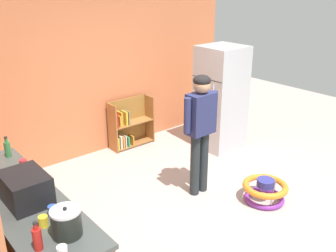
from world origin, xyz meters
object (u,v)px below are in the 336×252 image
object	(u,v)px
blue_cup	(53,211)
microwave	(26,188)
green_glass_bottle	(7,149)
yellow_cup	(43,221)
standing_person	(201,124)
white_cup	(62,252)
ketchup_bottle	(37,238)
kitchen_counter	(28,235)
baby_walker	(265,190)
crock_pot	(66,222)
bookshelf	(128,126)
red_cup	(23,164)
refrigerator	(221,98)

from	to	relation	value
blue_cup	microwave	bearing A→B (deg)	103.40
green_glass_bottle	yellow_cup	xyz separation A→B (m)	(-0.23, -1.53, -0.05)
standing_person	microwave	distance (m)	2.39
white_cup	yellow_cup	size ratio (longest dim) A/B	1.00
standing_person	ketchup_bottle	bearing A→B (deg)	-161.06
kitchen_counter	yellow_cup	size ratio (longest dim) A/B	24.70
kitchen_counter	yellow_cup	distance (m)	0.76
baby_walker	crock_pot	size ratio (longest dim) A/B	2.30
baby_walker	microwave	size ratio (longest dim) A/B	1.26
crock_pot	yellow_cup	size ratio (longest dim) A/B	2.76
bookshelf	standing_person	distance (m)	2.05
red_cup	crock_pot	bearing A→B (deg)	-96.51
microwave	blue_cup	xyz separation A→B (m)	(0.09, -0.36, -0.09)
refrigerator	white_cup	bearing A→B (deg)	-152.62
blue_cup	white_cup	size ratio (longest dim) A/B	1.00
kitchen_counter	microwave	size ratio (longest dim) A/B	4.89
refrigerator	white_cup	distance (m)	4.33
refrigerator	baby_walker	bearing A→B (deg)	-117.38
baby_walker	yellow_cup	world-z (taller)	yellow_cup
microwave	ketchup_bottle	xyz separation A→B (m)	(-0.18, -0.71, -0.04)
bookshelf	standing_person	size ratio (longest dim) A/B	0.51
refrigerator	ketchup_bottle	xyz separation A→B (m)	(-3.94, -1.79, 0.11)
refrigerator	yellow_cup	world-z (taller)	refrigerator
kitchen_counter	red_cup	size ratio (longest dim) A/B	24.70
bookshelf	microwave	world-z (taller)	microwave
refrigerator	green_glass_bottle	distance (m)	3.57
bookshelf	red_cup	world-z (taller)	red_cup
white_cup	crock_pot	bearing A→B (deg)	56.32
refrigerator	standing_person	xyz separation A→B (m)	(-1.37, -0.91, 0.14)
kitchen_counter	green_glass_bottle	size ratio (longest dim) A/B	9.54
kitchen_counter	ketchup_bottle	size ratio (longest dim) A/B	9.54
baby_walker	yellow_cup	bearing A→B (deg)	177.94
refrigerator	red_cup	distance (m)	3.56
blue_cup	crock_pot	bearing A→B (deg)	-94.03
green_glass_bottle	white_cup	distance (m)	2.00
refrigerator	bookshelf	bearing A→B (deg)	140.23
bookshelf	white_cup	xyz separation A→B (m)	(-2.61, -3.02, 0.58)
refrigerator	crock_pot	bearing A→B (deg)	-154.40
baby_walker	microwave	xyz separation A→B (m)	(-2.91, 0.56, 0.88)
kitchen_counter	yellow_cup	bearing A→B (deg)	-92.82
microwave	yellow_cup	distance (m)	0.47
refrigerator	blue_cup	distance (m)	3.95
standing_person	microwave	bearing A→B (deg)	-175.76
ketchup_bottle	green_glass_bottle	xyz separation A→B (m)	(0.37, 1.78, 0.00)
kitchen_counter	crock_pot	distance (m)	0.99
microwave	blue_cup	world-z (taller)	microwave
kitchen_counter	ketchup_bottle	world-z (taller)	ketchup_bottle
bookshelf	green_glass_bottle	size ratio (longest dim) A/B	3.46
red_cup	baby_walker	bearing A→B (deg)	-24.89
microwave	crock_pot	xyz separation A→B (m)	(0.06, -0.69, -0.02)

